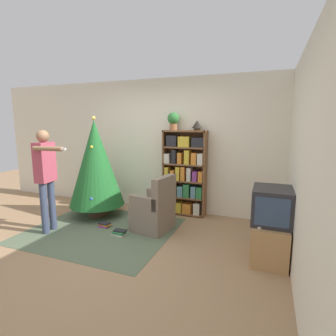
% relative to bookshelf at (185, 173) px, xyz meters
% --- Properties ---
extents(ground_plane, '(14.00, 14.00, 0.00)m').
position_rel_bookshelf_xyz_m(ground_plane, '(-0.53, -1.74, -0.80)').
color(ground_plane, '#9E7A56').
extents(wall_back, '(8.00, 0.10, 2.60)m').
position_rel_bookshelf_xyz_m(wall_back, '(-0.53, 0.21, 0.50)').
color(wall_back, silver).
rests_on(wall_back, ground_plane).
extents(wall_right, '(0.10, 8.00, 2.60)m').
position_rel_bookshelf_xyz_m(wall_right, '(1.83, -1.74, 0.50)').
color(wall_right, silver).
rests_on(wall_right, ground_plane).
extents(area_rug, '(2.30, 1.99, 0.01)m').
position_rel_bookshelf_xyz_m(area_rug, '(-1.03, -1.24, -0.80)').
color(area_rug, '#56664C').
rests_on(area_rug, ground_plane).
extents(bookshelf, '(0.82, 0.26, 1.62)m').
position_rel_bookshelf_xyz_m(bookshelf, '(0.00, 0.00, 0.00)').
color(bookshelf, brown).
rests_on(bookshelf, ground_plane).
extents(tv_stand, '(0.44, 0.75, 0.49)m').
position_rel_bookshelf_xyz_m(tv_stand, '(1.54, -1.21, -0.56)').
color(tv_stand, tan).
rests_on(tv_stand, ground_plane).
extents(television, '(0.47, 0.58, 0.45)m').
position_rel_bookshelf_xyz_m(television, '(1.54, -1.21, -0.09)').
color(television, '#28282D').
rests_on(television, tv_stand).
extents(game_remote, '(0.04, 0.12, 0.02)m').
position_rel_bookshelf_xyz_m(game_remote, '(1.41, -1.43, -0.30)').
color(game_remote, white).
rests_on(game_remote, tv_stand).
extents(christmas_tree, '(1.02, 1.02, 1.87)m').
position_rel_bookshelf_xyz_m(christmas_tree, '(-1.53, -0.66, 0.20)').
color(christmas_tree, '#4C3323').
rests_on(christmas_tree, ground_plane).
extents(armchair, '(0.65, 0.65, 0.92)m').
position_rel_bookshelf_xyz_m(armchair, '(-0.22, -0.92, -0.48)').
color(armchair, '#7A6B5B').
rests_on(armchair, ground_plane).
extents(standing_person, '(0.66, 0.47, 1.64)m').
position_rel_bookshelf_xyz_m(standing_person, '(-1.80, -1.57, 0.17)').
color(standing_person, '#38425B').
rests_on(standing_person, ground_plane).
extents(potted_plant, '(0.22, 0.22, 0.33)m').
position_rel_bookshelf_xyz_m(potted_plant, '(-0.23, 0.01, 1.00)').
color(potted_plant, '#935B38').
rests_on(potted_plant, bookshelf).
extents(table_lamp, '(0.20, 0.20, 0.18)m').
position_rel_bookshelf_xyz_m(table_lamp, '(0.22, 0.01, 0.91)').
color(table_lamp, '#473828').
rests_on(table_lamp, bookshelf).
extents(book_pile_near_tree, '(0.21, 0.15, 0.08)m').
position_rel_bookshelf_xyz_m(book_pile_near_tree, '(-1.07, -1.10, -0.76)').
color(book_pile_near_tree, '#843889').
rests_on(book_pile_near_tree, ground_plane).
extents(book_pile_by_chair, '(0.24, 0.19, 0.08)m').
position_rel_bookshelf_xyz_m(book_pile_by_chair, '(-0.66, -1.30, -0.77)').
color(book_pile_by_chair, beige).
rests_on(book_pile_by_chair, ground_plane).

